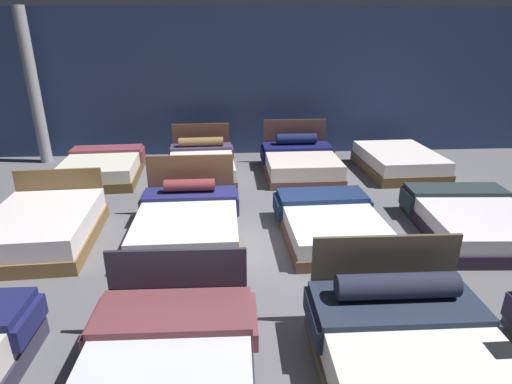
# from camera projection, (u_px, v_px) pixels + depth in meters

# --- Properties ---
(ground_plane) EXTENTS (18.00, 18.00, 0.02)m
(ground_plane) POSITION_uv_depth(u_px,v_px,m) (264.00, 246.00, 6.15)
(ground_plane) COLOR #5B5B60
(showroom_back_wall) EXTENTS (18.00, 0.06, 3.50)m
(showroom_back_wall) POSITION_uv_depth(u_px,v_px,m) (248.00, 84.00, 10.21)
(showroom_back_wall) COLOR navy
(showroom_back_wall) RESTS_ON ground_plane
(bed_1) EXTENTS (1.55, 1.97, 1.00)m
(bed_1) POSITION_uv_depth(u_px,v_px,m) (167.00, 380.00, 3.42)
(bed_1) COLOR #2B2838
(bed_1) RESTS_ON ground_plane
(bed_2) EXTENTS (1.70, 2.16, 1.04)m
(bed_2) POSITION_uv_depth(u_px,v_px,m) (418.00, 366.00, 3.56)
(bed_2) COLOR brown
(bed_2) RESTS_ON ground_plane
(bed_4) EXTENTS (1.57, 2.04, 0.86)m
(bed_4) POSITION_uv_depth(u_px,v_px,m) (43.00, 228.00, 6.11)
(bed_4) COLOR brown
(bed_4) RESTS_ON ground_plane
(bed_5) EXTENTS (1.59, 2.03, 1.06)m
(bed_5) POSITION_uv_depth(u_px,v_px,m) (188.00, 223.00, 6.27)
(bed_5) COLOR brown
(bed_5) RESTS_ON ground_plane
(bed_6) EXTENTS (1.57, 2.03, 0.48)m
(bed_6) POSITION_uv_depth(u_px,v_px,m) (330.00, 223.00, 6.36)
(bed_6) COLOR brown
(bed_6) RESTS_ON ground_plane
(bed_7) EXTENTS (1.80, 2.23, 0.49)m
(bed_7) POSITION_uv_depth(u_px,v_px,m) (475.00, 220.00, 6.45)
(bed_7) COLOR black
(bed_7) RESTS_ON ground_plane
(bed_8) EXTENTS (1.68, 2.02, 0.51)m
(bed_8) POSITION_uv_depth(u_px,v_px,m) (102.00, 168.00, 8.86)
(bed_8) COLOR brown
(bed_8) RESTS_ON ground_plane
(bed_9) EXTENTS (1.57, 2.18, 0.93)m
(bed_9) POSITION_uv_depth(u_px,v_px,m) (202.00, 164.00, 9.14)
(bed_9) COLOR brown
(bed_9) RESTS_ON ground_plane
(bed_10) EXTENTS (1.64, 1.96, 1.04)m
(bed_10) POSITION_uv_depth(u_px,v_px,m) (300.00, 162.00, 9.18)
(bed_10) COLOR brown
(bed_10) RESTS_ON ground_plane
(bed_11) EXTENTS (1.60, 2.11, 0.49)m
(bed_11) POSITION_uv_depth(u_px,v_px,m) (399.00, 162.00, 9.28)
(bed_11) COLOR brown
(bed_11) RESTS_ON ground_plane
(support_pillar) EXTENTS (0.27, 0.27, 3.50)m
(support_pillar) POSITION_uv_depth(u_px,v_px,m) (33.00, 88.00, 9.47)
(support_pillar) COLOR #99999E
(support_pillar) RESTS_ON ground_plane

